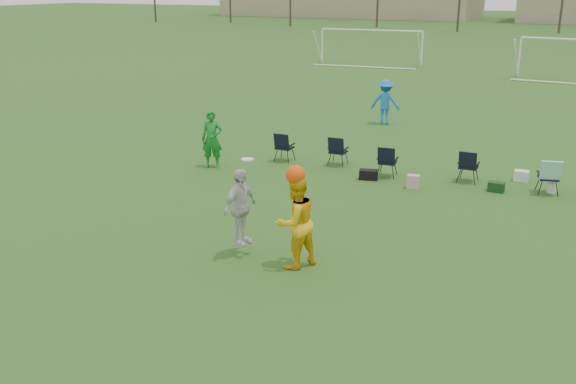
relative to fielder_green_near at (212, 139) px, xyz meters
The scene contains 6 objects.
ground 8.50m from the fielder_green_near, 46.95° to the right, with size 260.00×260.00×0.00m, color #2B561B.
fielder_green_near is the anchor object (origin of this frame).
fielder_blue 9.25m from the fielder_green_near, 71.41° to the left, with size 1.20×0.69×1.86m, color blue.
center_contest 7.69m from the fielder_green_near, 47.47° to the right, with size 2.15×1.20×2.24m.
sideline_setup 8.11m from the fielder_green_near, 13.53° to the left, with size 11.40×2.42×1.92m.
goal_left 28.16m from the fielder_green_near, 98.65° to the left, with size 7.39×0.76×2.46m.
Camera 1 is at (5.11, -10.68, 5.71)m, focal length 40.00 mm.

